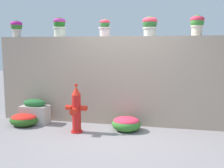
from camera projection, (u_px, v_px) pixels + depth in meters
name	position (u px, v px, depth m)	size (l,w,h in m)	color
ground_plane	(115.00, 140.00, 4.94)	(24.00, 24.00, 0.00)	gray
stone_wall	(125.00, 81.00, 5.87)	(5.71, 0.33, 1.90)	tan
potted_plant_0	(17.00, 27.00, 6.28)	(0.27, 0.27, 0.39)	#BFB4A6
potted_plant_1	(60.00, 26.00, 6.04)	(0.30, 0.30, 0.43)	beige
potted_plant_2	(105.00, 27.00, 5.79)	(0.26, 0.26, 0.37)	beige
potted_plant_3	(150.00, 25.00, 5.57)	(0.30, 0.30, 0.41)	beige
potted_plant_4	(197.00, 23.00, 5.41)	(0.28, 0.28, 0.41)	beige
fire_hydrant	(76.00, 110.00, 5.30)	(0.43, 0.35, 0.97)	red
flower_bush_left	(24.00, 119.00, 5.81)	(0.62, 0.56, 0.27)	#2A571C
flower_bush_right	(126.00, 123.00, 5.45)	(0.59, 0.53, 0.30)	#377B2D
planter_box	(35.00, 112.00, 5.95)	(0.61, 0.33, 0.55)	#B5ABA1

